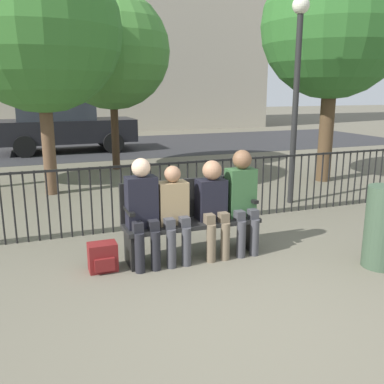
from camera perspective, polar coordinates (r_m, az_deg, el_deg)
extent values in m
plane|color=#605B4C|center=(3.89, 8.85, -16.91)|extent=(80.00, 80.00, 0.00)
cube|color=black|center=(5.06, 0.00, -4.13)|extent=(1.62, 0.45, 0.05)
cube|color=black|center=(5.17, -0.77, -0.76)|extent=(1.62, 0.05, 0.47)
cube|color=black|center=(4.94, -8.25, -7.52)|extent=(0.06, 0.38, 0.40)
cube|color=black|center=(5.43, 7.46, -5.50)|extent=(0.06, 0.38, 0.40)
cube|color=black|center=(4.80, -8.43, -2.49)|extent=(0.06, 0.38, 0.04)
cube|color=black|center=(5.30, 7.61, -0.90)|extent=(0.06, 0.38, 0.04)
cylinder|color=black|center=(4.74, -6.98, -8.08)|extent=(0.11, 0.11, 0.45)
cylinder|color=black|center=(4.78, -4.87, -7.82)|extent=(0.11, 0.11, 0.45)
cube|color=black|center=(4.74, -7.37, -4.55)|extent=(0.11, 0.20, 0.12)
cube|color=black|center=(4.78, -5.27, -4.33)|extent=(0.11, 0.20, 0.12)
cube|color=black|center=(4.80, -6.75, -1.32)|extent=(0.34, 0.22, 0.58)
sphere|color=beige|center=(4.70, -6.83, 3.24)|extent=(0.21, 0.21, 0.21)
cylinder|color=#3D3D42|center=(4.83, -2.78, -7.56)|extent=(0.11, 0.11, 0.45)
cylinder|color=#3D3D42|center=(4.88, -0.75, -7.30)|extent=(0.11, 0.11, 0.45)
cube|color=#3D3D42|center=(4.83, -3.19, -4.11)|extent=(0.11, 0.20, 0.12)
cube|color=#3D3D42|center=(4.88, -1.17, -3.89)|extent=(0.11, 0.20, 0.12)
cube|color=#997F59|center=(4.91, -2.65, -1.44)|extent=(0.34, 0.22, 0.49)
sphere|color=#A37556|center=(4.82, -2.62, 2.41)|extent=(0.19, 0.19, 0.19)
cylinder|color=brown|center=(4.99, 2.57, -6.85)|extent=(0.11, 0.11, 0.45)
cylinder|color=brown|center=(5.06, 4.45, -6.58)|extent=(0.11, 0.11, 0.45)
cube|color=brown|center=(4.99, 2.14, -3.51)|extent=(0.11, 0.20, 0.12)
cube|color=brown|center=(5.06, 4.02, -3.29)|extent=(0.11, 0.20, 0.12)
cube|color=black|center=(5.08, 2.56, -0.98)|extent=(0.34, 0.22, 0.48)
sphere|color=#A37556|center=(4.98, 2.70, 2.92)|extent=(0.23, 0.23, 0.23)
cylinder|color=#3D3D42|center=(5.15, 6.56, -6.28)|extent=(0.11, 0.11, 0.45)
cylinder|color=#3D3D42|center=(5.23, 8.33, -6.01)|extent=(0.11, 0.11, 0.45)
cube|color=#3D3D42|center=(5.15, 6.13, -3.04)|extent=(0.11, 0.20, 0.12)
cube|color=#3D3D42|center=(5.23, 7.89, -2.83)|extent=(0.11, 0.20, 0.12)
cube|color=#335B33|center=(5.23, 6.48, -0.04)|extent=(0.34, 0.22, 0.58)
sphere|color=brown|center=(5.13, 6.70, 4.34)|extent=(0.23, 0.23, 0.23)
cube|color=maroon|center=(4.88, -11.82, -8.46)|extent=(0.31, 0.21, 0.32)
cube|color=maroon|center=(4.78, -11.54, -9.53)|extent=(0.22, 0.04, 0.14)
cylinder|color=black|center=(5.95, -24.02, -2.13)|extent=(0.02, 0.02, 0.95)
cylinder|color=black|center=(5.94, -22.68, -2.02)|extent=(0.02, 0.02, 0.95)
cylinder|color=black|center=(5.94, -21.33, -1.91)|extent=(0.02, 0.02, 0.95)
cylinder|color=black|center=(5.94, -19.99, -1.80)|extent=(0.02, 0.02, 0.95)
cylinder|color=black|center=(5.94, -18.64, -1.69)|extent=(0.02, 0.02, 0.95)
cylinder|color=black|center=(5.94, -17.29, -1.57)|extent=(0.02, 0.02, 0.95)
cylinder|color=black|center=(5.95, -15.95, -1.46)|extent=(0.02, 0.02, 0.95)
cylinder|color=black|center=(5.96, -14.61, -1.34)|extent=(0.02, 0.02, 0.95)
cylinder|color=black|center=(5.98, -13.28, -1.23)|extent=(0.02, 0.02, 0.95)
cylinder|color=black|center=(6.00, -11.96, -1.11)|extent=(0.02, 0.02, 0.95)
cylinder|color=black|center=(6.02, -10.65, -1.00)|extent=(0.02, 0.02, 0.95)
cylinder|color=black|center=(6.04, -9.34, -0.88)|extent=(0.02, 0.02, 0.95)
cylinder|color=black|center=(6.07, -8.05, -0.77)|extent=(0.02, 0.02, 0.95)
cylinder|color=black|center=(6.10, -6.77, -0.65)|extent=(0.02, 0.02, 0.95)
cylinder|color=black|center=(6.13, -5.50, -0.54)|extent=(0.02, 0.02, 0.95)
cylinder|color=black|center=(6.17, -4.25, -0.43)|extent=(0.02, 0.02, 0.95)
cylinder|color=black|center=(6.21, -3.01, -0.32)|extent=(0.02, 0.02, 0.95)
cylinder|color=black|center=(6.25, -1.79, -0.21)|extent=(0.02, 0.02, 0.95)
cylinder|color=black|center=(6.30, -0.58, -0.10)|extent=(0.02, 0.02, 0.95)
cylinder|color=black|center=(6.35, 0.60, 0.00)|extent=(0.02, 0.02, 0.95)
cylinder|color=black|center=(6.40, 1.77, 0.11)|extent=(0.02, 0.02, 0.95)
cylinder|color=black|center=(6.45, 2.92, 0.21)|extent=(0.02, 0.02, 0.95)
cylinder|color=black|center=(6.51, 4.05, 0.31)|extent=(0.02, 0.02, 0.95)
cylinder|color=black|center=(6.57, 5.16, 0.41)|extent=(0.02, 0.02, 0.95)
cylinder|color=black|center=(6.63, 6.24, 0.51)|extent=(0.02, 0.02, 0.95)
cylinder|color=black|center=(6.69, 7.31, 0.60)|extent=(0.02, 0.02, 0.95)
cylinder|color=black|center=(6.76, 8.36, 0.70)|extent=(0.02, 0.02, 0.95)
cylinder|color=black|center=(6.83, 9.39, 0.79)|extent=(0.02, 0.02, 0.95)
cylinder|color=black|center=(6.90, 10.40, 0.88)|extent=(0.02, 0.02, 0.95)
cylinder|color=black|center=(6.97, 11.39, 0.96)|extent=(0.02, 0.02, 0.95)
cylinder|color=black|center=(7.04, 12.35, 1.05)|extent=(0.02, 0.02, 0.95)
cylinder|color=black|center=(7.12, 13.30, 1.13)|extent=(0.02, 0.02, 0.95)
cylinder|color=black|center=(7.20, 14.22, 1.21)|extent=(0.02, 0.02, 0.95)
cylinder|color=black|center=(7.28, 15.13, 1.29)|extent=(0.02, 0.02, 0.95)
cylinder|color=black|center=(7.36, 16.02, 1.37)|extent=(0.02, 0.02, 0.95)
cylinder|color=black|center=(7.44, 16.88, 1.44)|extent=(0.02, 0.02, 0.95)
cylinder|color=black|center=(7.53, 17.73, 1.52)|extent=(0.02, 0.02, 0.95)
cylinder|color=black|center=(7.62, 18.56, 1.59)|extent=(0.02, 0.02, 0.95)
cylinder|color=black|center=(7.70, 19.37, 1.65)|extent=(0.02, 0.02, 0.95)
cylinder|color=black|center=(7.79, 20.16, 1.72)|extent=(0.02, 0.02, 0.95)
cylinder|color=black|center=(7.89, 20.93, 1.79)|extent=(0.02, 0.02, 0.95)
cylinder|color=black|center=(7.98, 21.68, 1.85)|extent=(0.02, 0.02, 0.95)
cylinder|color=black|center=(8.07, 22.42, 1.91)|extent=(0.02, 0.02, 0.95)
cylinder|color=black|center=(8.17, 23.14, 1.97)|extent=(0.02, 0.02, 0.95)
cylinder|color=black|center=(8.26, 23.84, 2.03)|extent=(0.02, 0.02, 0.95)
cube|color=black|center=(6.08, -4.14, 3.75)|extent=(9.00, 0.03, 0.03)
cylinder|color=brown|center=(8.48, -18.67, 6.97)|extent=(0.24, 0.24, 2.18)
sphere|color=#38752D|center=(8.50, -19.69, 19.73)|extent=(2.92, 2.92, 2.92)
cylinder|color=#4C3823|center=(9.69, 17.51, 8.47)|extent=(0.30, 0.30, 2.41)
sphere|color=#2D6628|center=(9.74, 18.40, 20.36)|extent=(2.95, 2.95, 2.95)
cylinder|color=#422D1E|center=(10.82, -10.25, 8.49)|extent=(0.19, 0.19, 2.09)
sphere|color=#478438|center=(10.82, -10.67, 18.05)|extent=(2.77, 2.77, 2.77)
cylinder|color=black|center=(7.56, 13.58, 10.38)|extent=(0.10, 0.10, 3.18)
sphere|color=silver|center=(7.66, 14.33, 22.99)|extent=(0.28, 0.28, 0.28)
cube|color=#2B2B2D|center=(15.12, -14.18, 5.72)|extent=(24.00, 6.00, 0.01)
cube|color=black|center=(14.34, -16.29, 7.87)|extent=(4.20, 1.70, 0.70)
cube|color=#2D333D|center=(14.28, -17.74, 10.37)|extent=(2.31, 1.56, 0.60)
cylinder|color=black|center=(13.69, -10.41, 6.47)|extent=(0.64, 0.20, 0.64)
cylinder|color=black|center=(15.39, -11.62, 7.18)|extent=(0.64, 0.20, 0.64)
cylinder|color=black|center=(13.47, -21.41, 5.64)|extent=(0.64, 0.20, 0.64)
cylinder|color=black|center=(15.20, -21.40, 6.45)|extent=(0.64, 0.20, 0.64)
cylinder|color=#384C38|center=(5.23, 24.16, -4.31)|extent=(0.41, 0.41, 0.93)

